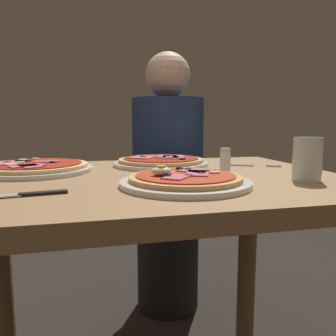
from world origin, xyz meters
TOP-DOWN VIEW (x-y plane):
  - dining_table at (0.00, 0.00)m, footprint 1.01×0.74m
  - pizza_foreground at (0.05, -0.15)m, footprint 0.29×0.29m
  - pizza_across_left at (-0.30, 0.15)m, footprint 0.31×0.31m
  - pizza_across_right at (0.07, 0.20)m, footprint 0.30×0.30m
  - water_glass_near at (0.35, -0.15)m, footprint 0.07×0.07m
  - fork at (0.35, 0.11)m, footprint 0.15×0.08m
  - knife at (-0.28, -0.18)m, footprint 0.20×0.05m
  - salt_shaker at (0.22, 0.02)m, footprint 0.03×0.03m
  - diner_person at (0.20, 0.63)m, footprint 0.32×0.32m

SIDE VIEW (x-z plane):
  - diner_person at x=0.20m, z-range -0.03..1.15m
  - dining_table at x=0.00m, z-range 0.23..0.97m
  - fork at x=0.35m, z-range 0.74..0.74m
  - knife at x=-0.28m, z-range 0.74..0.74m
  - pizza_across_right at x=0.07m, z-range 0.74..0.77m
  - pizza_across_left at x=-0.30m, z-range 0.74..0.77m
  - pizza_foreground at x=0.05m, z-range 0.73..0.77m
  - salt_shaker at x=0.22m, z-range 0.74..0.81m
  - water_glass_near at x=0.35m, z-range 0.73..0.84m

